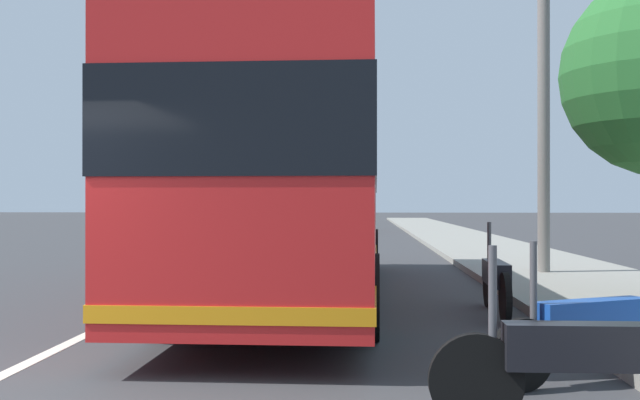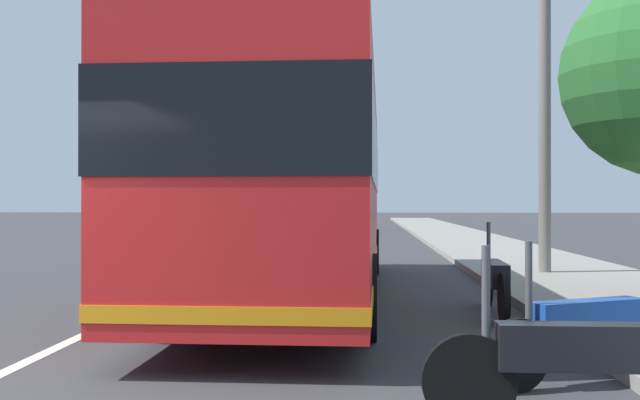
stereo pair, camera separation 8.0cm
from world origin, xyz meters
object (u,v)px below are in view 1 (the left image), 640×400
motorcycle_mid_row (496,280)px  car_oncoming (336,218)px  motorcycle_nearest_curb (586,362)px  car_far_distant (227,223)px  utility_pole (544,82)px  car_ahead_same_lane (265,217)px  motorcycle_far_end (591,330)px  coach_bus (299,181)px

motorcycle_mid_row → car_oncoming: car_oncoming is taller
motorcycle_nearest_curb → car_far_distant: bearing=-74.6°
car_oncoming → utility_pole: 26.36m
car_ahead_same_lane → utility_pole: bearing=17.7°
motorcycle_nearest_curb → car_far_distant: (27.75, 7.49, 0.20)m
car_oncoming → motorcycle_nearest_curb: bearing=-178.8°
car_far_distant → utility_pole: size_ratio=0.53×
motorcycle_far_end → motorcycle_nearest_curb: bearing=45.6°
car_far_distant → utility_pole: utility_pole is taller
car_ahead_same_lane → car_far_distant: car_ahead_same_lane is taller
motorcycle_nearest_curb → car_ahead_same_lane: 39.02m
car_oncoming → car_far_distant: 9.62m
coach_bus → car_far_distant: 21.09m
car_far_distant → motorcycle_far_end: bearing=15.4°
motorcycle_nearest_curb → car_ahead_same_lane: car_ahead_same_lane is taller
coach_bus → motorcycle_mid_row: 3.77m
motorcycle_nearest_curb → car_far_distant: size_ratio=0.51×
car_oncoming → utility_pole: size_ratio=0.55×
car_ahead_same_lane → car_far_distant: 10.61m
car_far_distant → car_ahead_same_lane: bearing=176.9°
coach_bus → car_ahead_same_lane: bearing=9.5°
coach_bus → motorcycle_nearest_curb: (-7.28, -2.59, -1.47)m
coach_bus → utility_pole: 6.24m
motorcycle_mid_row → motorcycle_nearest_curb: bearing=178.5°
car_far_distant → utility_pole: 20.00m
motorcycle_nearest_curb → utility_pole: bearing=-101.6°
coach_bus → car_far_distant: coach_bus is taller
motorcycle_nearest_curb → motorcycle_mid_row: size_ratio=0.93×
car_ahead_same_lane → utility_pole: (-27.75, -9.38, 3.36)m
coach_bus → car_far_distant: (20.47, 4.89, -1.26)m
car_ahead_same_lane → coach_bus: bearing=7.4°
motorcycle_far_end → car_ahead_same_lane: bearing=-104.9°
motorcycle_far_end → car_ahead_same_lane: size_ratio=0.46×
motorcycle_nearest_curb → motorcycle_far_end: bearing=-107.6°
motorcycle_nearest_curb → utility_pole: size_ratio=0.27×
motorcycle_far_end → motorcycle_mid_row: 4.01m
car_far_distant → motorcycle_mid_row: bearing=17.9°
motorcycle_far_end → motorcycle_mid_row: size_ratio=0.82×
motorcycle_far_end → utility_pole: bearing=-127.4°
car_ahead_same_lane → car_oncoming: bearing=62.2°
motorcycle_nearest_curb → utility_pole: 11.42m
motorcycle_far_end → car_far_distant: (26.36, 7.94, 0.21)m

